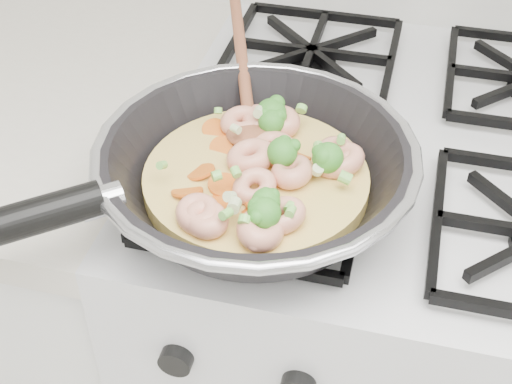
# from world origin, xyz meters

# --- Properties ---
(stove) EXTENTS (0.60, 0.60, 0.92)m
(stove) POSITION_xyz_m (0.00, 1.70, 0.46)
(stove) COLOR silver
(stove) RESTS_ON ground
(skillet) EXTENTS (0.44, 0.52, 0.10)m
(skillet) POSITION_xyz_m (-0.15, 1.53, 0.96)
(skillet) COLOR black
(skillet) RESTS_ON stove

